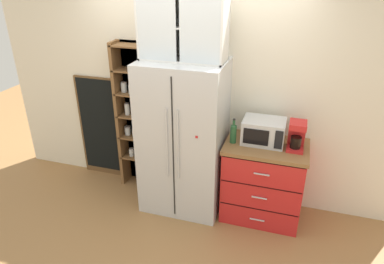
# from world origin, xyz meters

# --- Properties ---
(ground_plane) EXTENTS (10.62, 10.62, 0.00)m
(ground_plane) POSITION_xyz_m (0.00, 0.00, 0.00)
(ground_plane) COLOR #9E7042
(wall_back_cream) EXTENTS (4.92, 0.10, 2.55)m
(wall_back_cream) POSITION_xyz_m (0.00, 0.40, 1.27)
(wall_back_cream) COLOR silver
(wall_back_cream) RESTS_ON ground
(refrigerator) EXTENTS (0.91, 0.69, 1.76)m
(refrigerator) POSITION_xyz_m (0.00, 0.01, 0.88)
(refrigerator) COLOR silver
(refrigerator) RESTS_ON ground
(pantry_shelf_column) EXTENTS (0.47, 0.26, 1.86)m
(pantry_shelf_column) POSITION_xyz_m (-0.71, 0.29, 0.95)
(pantry_shelf_column) COLOR brown
(pantry_shelf_column) RESTS_ON ground
(counter_cabinet) EXTENTS (0.88, 0.61, 0.91)m
(counter_cabinet) POSITION_xyz_m (0.92, 0.06, 0.46)
(counter_cabinet) COLOR red
(counter_cabinet) RESTS_ON ground
(microwave) EXTENTS (0.44, 0.33, 0.26)m
(microwave) POSITION_xyz_m (0.87, 0.11, 1.04)
(microwave) COLOR silver
(microwave) RESTS_ON counter_cabinet
(coffee_maker) EXTENTS (0.17, 0.20, 0.31)m
(coffee_maker) POSITION_xyz_m (1.20, 0.07, 1.07)
(coffee_maker) COLOR red
(coffee_maker) RESTS_ON counter_cabinet
(mug_sage) EXTENTS (0.11, 0.07, 0.10)m
(mug_sage) POSITION_xyz_m (0.92, 0.12, 0.96)
(mug_sage) COLOR #8CA37F
(mug_sage) RESTS_ON counter_cabinet
(bottle_green) EXTENTS (0.07, 0.07, 0.27)m
(bottle_green) POSITION_xyz_m (0.56, 0.01, 1.03)
(bottle_green) COLOR #285B33
(bottle_green) RESTS_ON counter_cabinet
(upper_cabinet) EXTENTS (0.87, 0.32, 0.67)m
(upper_cabinet) POSITION_xyz_m (0.00, 0.06, 2.09)
(upper_cabinet) COLOR silver
(upper_cabinet) RESTS_ON refrigerator
(chalkboard_menu) EXTENTS (0.60, 0.04, 1.38)m
(chalkboard_menu) POSITION_xyz_m (-1.26, 0.33, 0.69)
(chalkboard_menu) COLOR brown
(chalkboard_menu) RESTS_ON ground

